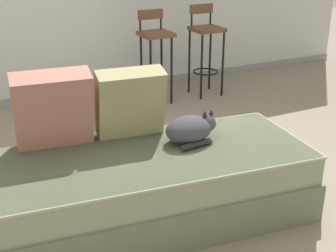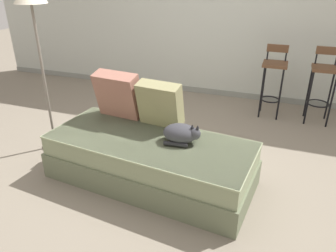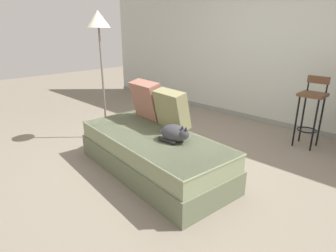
# 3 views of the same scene
# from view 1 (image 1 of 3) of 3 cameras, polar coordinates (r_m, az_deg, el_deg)

# --- Properties ---
(ground_plane) EXTENTS (16.00, 16.00, 0.00)m
(ground_plane) POSITION_cam_1_polar(r_m,az_deg,el_deg) (3.41, -4.57, -7.65)
(ground_plane) COLOR slate
(ground_plane) RESTS_ON ground
(wall_baseboard_trim) EXTENTS (8.00, 0.02, 0.09)m
(wall_baseboard_trim) POSITION_cam_1_polar(r_m,az_deg,el_deg) (5.32, -13.68, 3.59)
(wall_baseboard_trim) COLOR gray
(wall_baseboard_trim) RESTS_ON ground
(couch) EXTENTS (2.05, 1.06, 0.45)m
(couch) POSITION_cam_1_polar(r_m,az_deg,el_deg) (2.97, -1.73, -7.27)
(couch) COLOR #636B50
(couch) RESTS_ON ground
(throw_pillow_corner) EXTENTS (0.50, 0.33, 0.50)m
(throw_pillow_corner) POSITION_cam_1_polar(r_m,az_deg,el_deg) (2.96, -13.86, 2.02)
(throw_pillow_corner) COLOR #936051
(throw_pillow_corner) RESTS_ON couch
(throw_pillow_middle) EXTENTS (0.46, 0.30, 0.46)m
(throw_pillow_middle) POSITION_cam_1_polar(r_m,az_deg,el_deg) (3.05, -4.65, 2.87)
(throw_pillow_middle) COLOR #847F56
(throw_pillow_middle) RESTS_ON couch
(cat) EXTENTS (0.36, 0.27, 0.20)m
(cat) POSITION_cam_1_polar(r_m,az_deg,el_deg) (3.01, 2.80, -0.37)
(cat) COLOR #333338
(cat) RESTS_ON couch
(bar_stool_near_window) EXTENTS (0.32, 0.32, 0.98)m
(bar_stool_near_window) POSITION_cam_1_polar(r_m,az_deg,el_deg) (4.97, -1.54, 9.64)
(bar_stool_near_window) COLOR black
(bar_stool_near_window) RESTS_ON ground
(bar_stool_by_doorway) EXTENTS (0.32, 0.32, 0.99)m
(bar_stool_by_doorway) POSITION_cam_1_polar(r_m,az_deg,el_deg) (5.26, 4.63, 10.20)
(bar_stool_by_doorway) COLOR black
(bar_stool_by_doorway) RESTS_ON ground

